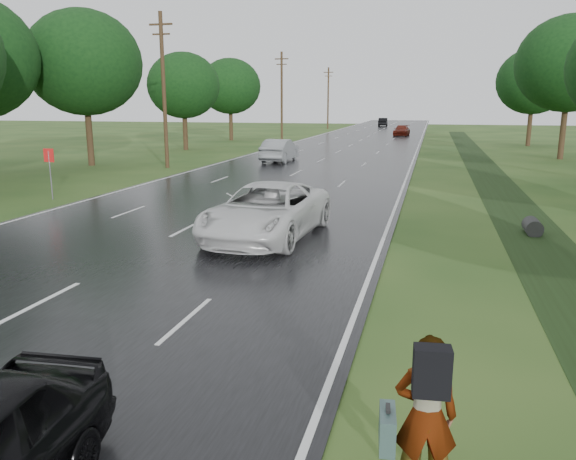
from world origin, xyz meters
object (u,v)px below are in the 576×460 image
(pedestrian, at_px, (424,414))
(silver_sedan, at_px, (280,150))
(road_sign, at_px, (49,163))
(white_pickup, at_px, (267,211))

(pedestrian, relative_size, silver_sedan, 0.38)
(road_sign, bearing_deg, white_pickup, -22.54)
(road_sign, xyz_separation_m, white_pickup, (11.57, -4.80, -0.74))
(pedestrian, bearing_deg, white_pickup, -71.52)
(pedestrian, height_order, silver_sedan, pedestrian)
(pedestrian, bearing_deg, road_sign, -49.84)
(road_sign, bearing_deg, silver_sedan, 72.84)
(road_sign, xyz_separation_m, silver_sedan, (5.69, 18.44, -0.78))
(road_sign, height_order, white_pickup, road_sign)
(road_sign, bearing_deg, pedestrian, -43.84)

